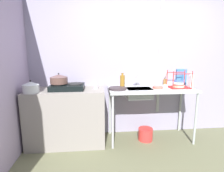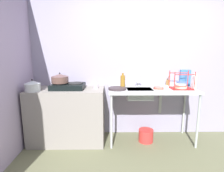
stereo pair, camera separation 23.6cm
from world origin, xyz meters
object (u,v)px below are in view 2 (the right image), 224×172
at_px(cereal_box, 185,78).
at_px(dish_rack, 181,85).
at_px(pot_beside_stove, 32,86).
at_px(faucet, 138,79).
at_px(bucket_on_floor, 146,135).
at_px(utensil_jar, 168,83).
at_px(bottle_by_sink, 123,82).
at_px(pot_on_left_burner, 60,78).
at_px(percolator, 96,85).
at_px(small_bowl_on_drainboard, 158,88).
at_px(sink_basin, 139,94).
at_px(stove, 68,86).
at_px(cup_by_rack, 166,88).
at_px(frying_pan, 117,88).
at_px(bottle_by_rack, 194,82).

bearing_deg(cereal_box, dish_rack, -115.84).
height_order(pot_beside_stove, faucet, faucet).
relative_size(pot_beside_stove, bucket_on_floor, 0.95).
bearing_deg(bucket_on_floor, utensil_jar, 35.23).
distance_m(bottle_by_sink, bucket_on_floor, 1.00).
bearing_deg(pot_on_left_burner, utensil_jar, 7.78).
distance_m(percolator, small_bowl_on_drainboard, 1.02).
bearing_deg(utensil_jar, faucet, -164.17).
height_order(pot_on_left_burner, sink_basin, pot_on_left_burner).
xyz_separation_m(bottle_by_sink, utensil_jar, (0.82, 0.20, -0.05)).
height_order(stove, bottle_by_sink, bottle_by_sink).
bearing_deg(bucket_on_floor, faucet, 132.86).
bearing_deg(percolator, cup_by_rack, -6.59).
height_order(small_bowl_on_drainboard, cereal_box, cereal_box).
distance_m(stove, faucet, 1.16).
xyz_separation_m(cup_by_rack, utensil_jar, (0.14, 0.35, 0.02)).
bearing_deg(utensil_jar, pot_beside_stove, -168.92).
height_order(pot_on_left_burner, frying_pan, pot_on_left_burner).
bearing_deg(stove, pot_beside_stove, -159.92).
bearing_deg(bottle_by_sink, cup_by_rack, -12.43).
distance_m(frying_pan, cup_by_rack, 0.77).
distance_m(percolator, utensil_jar, 1.28).
xyz_separation_m(sink_basin, bucket_on_floor, (0.13, -0.02, -0.72)).
bearing_deg(pot_beside_stove, small_bowl_on_drainboard, 4.15).
relative_size(percolator, bottle_by_sink, 0.53).
relative_size(cereal_box, bucket_on_floor, 1.15).
height_order(cup_by_rack, cereal_box, cereal_box).
height_order(faucet, cereal_box, cereal_box).
xyz_separation_m(faucet, dish_rack, (0.68, -0.11, -0.08)).
distance_m(stove, bottle_by_rack, 2.03).
bearing_deg(pot_on_left_burner, bottle_by_sink, 2.70).
bearing_deg(bottle_by_sink, pot_beside_stove, -170.62).
bearing_deg(percolator, faucet, 5.35).
xyz_separation_m(bottle_by_sink, cereal_box, (1.12, 0.21, 0.03)).
xyz_separation_m(cereal_box, utensil_jar, (-0.30, -0.01, -0.08)).
xyz_separation_m(percolator, bottle_by_sink, (0.44, 0.02, 0.05)).
xyz_separation_m(stove, percolator, (0.45, 0.03, 0.02)).
bearing_deg(small_bowl_on_drainboard, bucket_on_floor, -177.56).
xyz_separation_m(frying_pan, bucket_on_floor, (0.49, 0.02, -0.82)).
height_order(pot_beside_stove, utensil_jar, utensil_jar).
relative_size(faucet, cereal_box, 0.79).
relative_size(pot_beside_stove, sink_basin, 0.57).
relative_size(utensil_jar, bucket_on_floor, 0.98).
distance_m(dish_rack, cereal_box, 0.33).
distance_m(sink_basin, faucet, 0.25).
xyz_separation_m(pot_beside_stove, small_bowl_on_drainboard, (1.96, 0.14, -0.06)).
distance_m(dish_rack, utensil_jar, 0.30).
relative_size(cup_by_rack, utensil_jar, 0.29).
bearing_deg(percolator, pot_on_left_burner, -177.22).
height_order(sink_basin, utensil_jar, utensil_jar).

